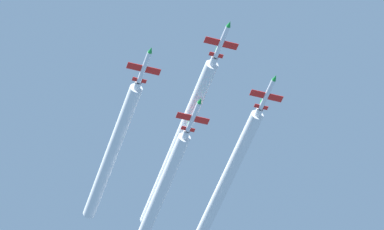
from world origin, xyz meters
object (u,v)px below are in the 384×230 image
object	(u,v)px
jet_lead	(222,40)
jet_right_wingman	(145,66)
jet_left_wingman	(268,93)
jet_slot	(194,116)

from	to	relation	value
jet_lead	jet_right_wingman	xyz separation A→B (m)	(14.20, -9.61, -2.46)
jet_left_wingman	jet_right_wingman	distance (m)	27.51
jet_left_wingman	jet_slot	xyz separation A→B (m)	(13.92, -9.02, -2.31)
jet_left_wingman	jet_right_wingman	bearing A→B (deg)	-0.53
jet_left_wingman	jet_right_wingman	xyz separation A→B (m)	(27.50, -0.26, -0.03)
jet_right_wingman	jet_slot	bearing A→B (deg)	-147.17
jet_slot	jet_left_wingman	bearing A→B (deg)	147.05
jet_lead	jet_right_wingman	distance (m)	17.32
jet_lead	jet_left_wingman	size ratio (longest dim) A/B	1.00
jet_lead	jet_slot	bearing A→B (deg)	-88.08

